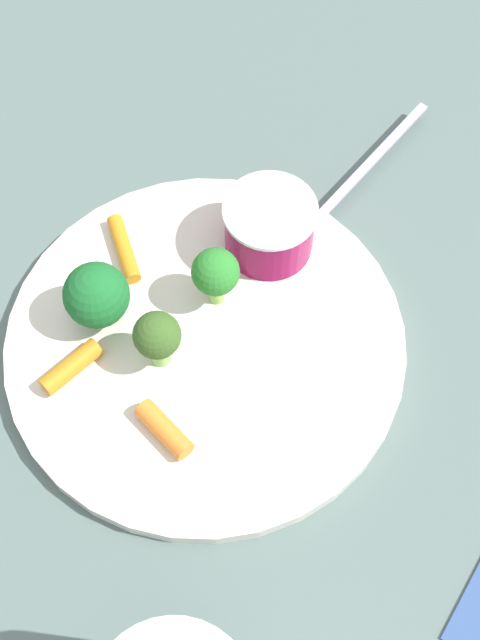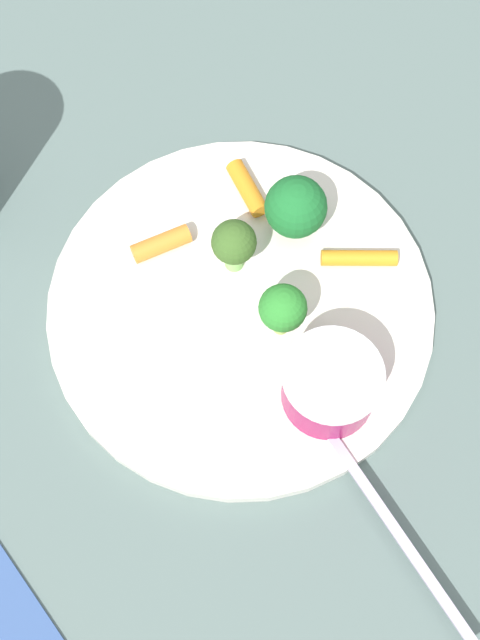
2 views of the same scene
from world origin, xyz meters
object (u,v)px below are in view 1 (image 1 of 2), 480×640
Objects in this scene: carrot_stick_1 at (164,429)px; broccoli_floret_0 at (157,337)px; broccoli_floret_2 at (216,273)px; broccoli_floret_1 at (96,295)px; carrot_stick_0 at (124,249)px; carrot_stick_2 at (71,367)px; plate at (206,343)px; fork at (348,186)px; sauce_cup at (272,228)px.

broccoli_floret_0 is at bearing -144.82° from carrot_stick_1.
broccoli_floret_2 reaches higher than broccoli_floret_0.
broccoli_floret_1 is 1.21× the size of carrot_stick_1.
carrot_stick_0 is 1.22× the size of carrot_stick_2.
broccoli_floret_0 is at bearing 129.38° from carrot_stick_2.
broccoli_floret_0 is at bearing -33.48° from plate.
plate is 0.16m from fork.
sauce_cup is 1.29× the size of broccoli_floret_2.
carrot_stick_0 is at bearing -135.82° from carrot_stick_1.
carrot_stick_1 is (0.04, 0.03, -0.02)m from broccoli_floret_0.
sauce_cup is 1.53× the size of carrot_stick_1.
carrot_stick_0 is 0.10m from carrot_stick_2.
carrot_stick_1 and carrot_stick_2 have the same top height.
carrot_stick_0 is at bearing -56.59° from sauce_cup.
carrot_stick_1 is at bearing 44.18° from carrot_stick_0.
plate is 0.08m from broccoli_floret_1.
broccoli_floret_0 is 0.94× the size of broccoli_floret_1.
plate is 0.09m from sauce_cup.
broccoli_floret_0 is 1.14× the size of carrot_stick_1.
plate is 6.36× the size of carrot_stick_1.
carrot_stick_2 is at bearing -50.62° from broccoli_floret_0.
broccoli_floret_1 is at bearing -33.41° from sauce_cup.
sauce_cup reaches higher than carrot_stick_0.
broccoli_floret_0 is at bearing -13.21° from fork.
broccoli_floret_2 reaches higher than plate.
carrot_stick_1 is at bearing 12.36° from broccoli_floret_2.
broccoli_floret_0 is at bearing 49.61° from carrot_stick_0.
broccoli_floret_1 is at bearing -172.14° from carrot_stick_2.
broccoli_floret_2 is 0.08m from carrot_stick_0.
carrot_stick_2 is (0.04, -0.04, -0.02)m from broccoli_floret_0.
broccoli_floret_1 is 0.08m from broccoli_floret_2.
plate is 5.26× the size of broccoli_floret_1.
carrot_stick_1 is at bearing 10.28° from plate.
carrot_stick_2 is at bearing 7.86° from broccoli_floret_1.
carrot_stick_0 is 1.26× the size of carrot_stick_1.
broccoli_floret_1 reaches higher than plate.
plate is at bearing 135.46° from carrot_stick_2.
carrot_stick_0 is at bearing -40.24° from fork.
broccoli_floret_0 is (0.03, -0.02, 0.04)m from plate.
broccoli_floret_2 is (0.06, -0.01, 0.01)m from sauce_cup.
fork is at bearing 139.76° from carrot_stick_0.
sauce_cup is 0.06m from broccoli_floret_2.
carrot_stick_2 is at bearing 12.99° from carrot_stick_0.
broccoli_floret_1 is at bearing 17.26° from carrot_stick_0.
sauce_cup reaches higher than carrot_stick_1.
sauce_cup reaches higher than carrot_stick_2.
carrot_stick_0 is (-0.03, -0.08, 0.01)m from plate.
fork reaches higher than plate.
broccoli_floret_2 is at bearing -163.02° from plate.
broccoli_floret_1 is at bearing -49.24° from broccoli_floret_2.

